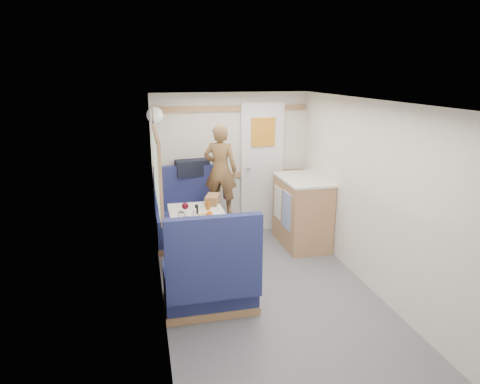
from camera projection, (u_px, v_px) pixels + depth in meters
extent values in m
plane|color=#515156|center=(279.00, 310.00, 4.22)|extent=(4.50, 4.50, 0.00)
plane|color=silver|center=(284.00, 104.00, 3.68)|extent=(4.50, 4.50, 0.00)
cube|color=silver|center=(231.00, 164.00, 6.06)|extent=(2.20, 0.02, 2.00)
cube|color=silver|center=(161.00, 223.00, 3.71)|extent=(0.02, 4.50, 2.00)
cube|color=silver|center=(388.00, 206.00, 4.19)|extent=(0.02, 4.50, 2.00)
cube|color=#A17349|center=(231.00, 175.00, 6.08)|extent=(2.15, 0.02, 0.08)
cube|color=#A17349|center=(231.00, 109.00, 5.83)|extent=(2.15, 0.02, 0.08)
cube|color=#A1A78E|center=(157.00, 170.00, 4.59)|extent=(0.04, 1.30, 0.72)
cube|color=white|center=(262.00, 168.00, 6.15)|extent=(0.62, 0.04, 1.86)
cube|color=orange|center=(263.00, 132.00, 5.98)|extent=(0.34, 0.03, 0.40)
cylinder|color=silver|center=(248.00, 168.00, 6.05)|extent=(0.04, 0.10, 0.04)
cube|color=white|center=(198.00, 215.00, 4.83)|extent=(0.62, 0.92, 0.04)
cylinder|color=silver|center=(199.00, 244.00, 4.92)|extent=(0.08, 0.08, 0.66)
cylinder|color=silver|center=(199.00, 271.00, 5.01)|extent=(0.36, 0.36, 0.03)
cube|color=#17224A|center=(191.00, 230.00, 5.71)|extent=(0.88, 0.50, 0.45)
cube|color=#17224A|center=(187.00, 194.00, 5.85)|extent=(0.88, 0.10, 0.80)
cube|color=#A17349|center=(191.00, 243.00, 5.76)|extent=(0.90, 0.52, 0.08)
cube|color=#17224A|center=(210.00, 287.00, 4.21)|extent=(0.88, 0.50, 0.45)
cube|color=#17224A|center=(214.00, 259.00, 3.83)|extent=(0.88, 0.10, 0.80)
cube|color=#A17349|center=(210.00, 303.00, 4.26)|extent=(0.90, 0.52, 0.08)
cube|color=#A17349|center=(187.00, 177.00, 5.83)|extent=(0.90, 0.14, 0.04)
sphere|color=white|center=(155.00, 115.00, 5.26)|extent=(0.20, 0.20, 0.20)
cube|color=#A17349|center=(302.00, 212.00, 5.73)|extent=(0.54, 0.90, 0.90)
cube|color=silver|center=(303.00, 179.00, 5.61)|extent=(0.56, 0.92, 0.03)
cube|color=#5972B2|center=(287.00, 211.00, 5.47)|extent=(0.01, 0.30, 0.48)
cube|color=silver|center=(278.00, 203.00, 5.81)|extent=(0.01, 0.28, 0.44)
imported|color=brown|center=(220.00, 170.00, 5.52)|extent=(0.51, 0.42, 1.18)
cube|color=black|center=(192.00, 168.00, 5.81)|extent=(0.47, 0.27, 0.21)
cube|color=white|center=(223.00, 222.00, 4.53)|extent=(0.29, 0.37, 0.02)
sphere|color=orange|center=(210.00, 214.00, 4.65)|extent=(0.07, 0.07, 0.07)
cube|color=#E5D584|center=(203.00, 214.00, 4.70)|extent=(0.10, 0.07, 0.03)
cylinder|color=white|center=(186.00, 217.00, 4.71)|extent=(0.06, 0.06, 0.01)
cylinder|color=white|center=(185.00, 213.00, 4.69)|extent=(0.01, 0.01, 0.10)
sphere|color=#4A0816|center=(185.00, 206.00, 4.67)|extent=(0.08, 0.08, 0.08)
cylinder|color=white|center=(182.00, 217.00, 4.53)|extent=(0.07, 0.07, 0.12)
cylinder|color=#8E4A14|center=(208.00, 206.00, 4.97)|extent=(0.06, 0.06, 0.09)
cylinder|color=black|center=(197.00, 209.00, 4.82)|extent=(0.04, 0.04, 0.10)
cylinder|color=white|center=(195.00, 213.00, 4.69)|extent=(0.04, 0.04, 0.10)
cube|color=brown|center=(212.00, 199.00, 5.17)|extent=(0.22, 0.30, 0.11)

